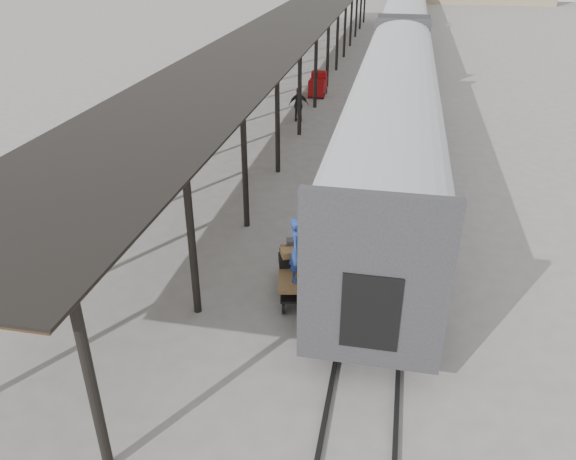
# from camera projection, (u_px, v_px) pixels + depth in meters

# --- Properties ---
(ground) EXTENTS (160.00, 160.00, 0.00)m
(ground) POSITION_uv_depth(u_px,v_px,m) (265.00, 276.00, 16.39)
(ground) COLOR slate
(ground) RESTS_ON ground
(train) EXTENTS (3.45, 76.01, 4.01)m
(train) POSITION_uv_depth(u_px,v_px,m) (404.00, 22.00, 43.83)
(train) COLOR silver
(train) RESTS_ON ground
(canopy) EXTENTS (4.90, 64.30, 4.15)m
(canopy) POSITION_uv_depth(u_px,v_px,m) (299.00, 19.00, 35.87)
(canopy) COLOR #422B19
(canopy) RESTS_ON ground
(rails) EXTENTS (1.54, 150.00, 0.12)m
(rails) POSITION_uv_depth(u_px,v_px,m) (401.00, 56.00, 45.24)
(rails) COLOR black
(rails) RESTS_ON ground
(baggage_cart) EXTENTS (1.68, 2.59, 0.86)m
(baggage_cart) POSITION_uv_depth(u_px,v_px,m) (302.00, 273.00, 15.36)
(baggage_cart) COLOR brown
(baggage_cart) RESTS_ON ground
(suitcase_stack) EXTENTS (1.29, 1.25, 0.57)m
(suitcase_stack) POSITION_uv_depth(u_px,v_px,m) (297.00, 254.00, 15.44)
(suitcase_stack) COLOR #3F3E41
(suitcase_stack) RESTS_ON baggage_cart
(luggage_tug) EXTENTS (0.98, 1.59, 1.40)m
(luggage_tug) POSITION_uv_depth(u_px,v_px,m) (318.00, 85.00, 34.19)
(luggage_tug) COLOR maroon
(luggage_tug) RESTS_ON ground
(porter) EXTENTS (0.52, 0.71, 1.77)m
(porter) POSITION_uv_depth(u_px,v_px,m) (298.00, 250.00, 14.28)
(porter) COLOR navy
(porter) RESTS_ON baggage_cart
(pedestrian) EXTENTS (1.09, 0.59, 1.77)m
(pedestrian) POSITION_uv_depth(u_px,v_px,m) (299.00, 105.00, 29.44)
(pedestrian) COLOR black
(pedestrian) RESTS_ON ground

